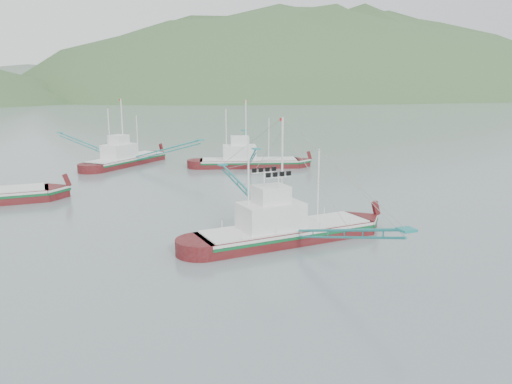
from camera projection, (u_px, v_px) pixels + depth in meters
name	position (u px, v px, depth m)	size (l,w,h in m)	color
ground	(287.00, 253.00, 34.99)	(1200.00, 1200.00, 0.00)	slate
main_boat	(284.00, 222.00, 37.38)	(13.97, 24.75, 10.04)	#4B0C0E
bg_boat_right	(248.00, 154.00, 71.82)	(14.61, 24.95, 10.36)	#4B0C0E
bg_boat_far	(125.00, 150.00, 73.81)	(21.29, 21.79, 10.48)	#4B0C0E
headland_right	(323.00, 98.00, 512.27)	(684.00, 432.00, 306.00)	#38592E
ridge_distant	(100.00, 97.00, 555.79)	(960.00, 400.00, 240.00)	slate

